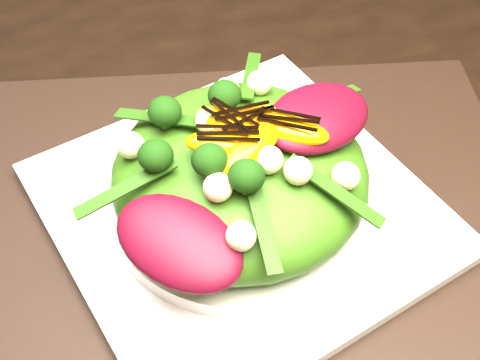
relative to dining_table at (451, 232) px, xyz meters
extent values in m
cube|color=black|center=(0.00, 0.00, 0.00)|extent=(1.60, 0.90, 0.75)
cube|color=black|center=(-0.18, 0.04, 0.02)|extent=(0.54, 0.45, 0.00)
cube|color=white|center=(-0.18, 0.04, 0.03)|extent=(0.37, 0.37, 0.01)
cylinder|color=white|center=(-0.18, 0.04, 0.04)|extent=(0.25, 0.25, 0.02)
ellipsoid|color=#376512|center=(-0.18, 0.04, 0.07)|extent=(0.24, 0.24, 0.07)
ellipsoid|color=#450714|center=(-0.11, 0.05, 0.11)|extent=(0.11, 0.10, 0.02)
ellipsoid|color=orange|center=(-0.20, 0.07, 0.11)|extent=(0.06, 0.03, 0.02)
sphere|color=black|center=(-0.24, 0.08, 0.12)|extent=(0.05, 0.05, 0.04)
sphere|color=#F6F1AD|center=(-0.14, 0.02, 0.11)|extent=(0.02, 0.02, 0.02)
cube|color=black|center=(-0.20, 0.07, 0.12)|extent=(0.04, 0.00, 0.00)
camera|label=1|loc=(-0.25, -0.28, 0.45)|focal=48.00mm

